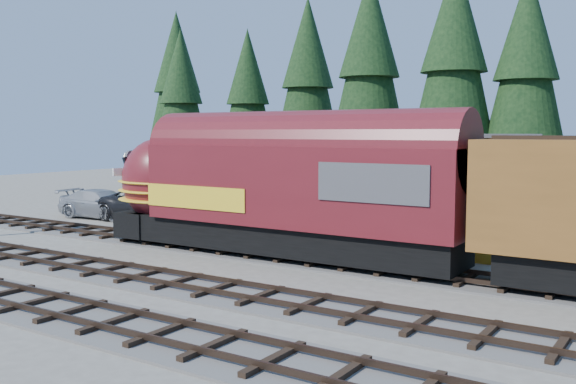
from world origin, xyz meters
The scene contains 8 objects.
ground centered at (0.00, 0.00, 0.00)m, with size 120.00×120.00×0.00m, color #6B665B.
track_main_south centered at (10.00, -2.00, 0.06)m, with size 68.00×3.20×0.33m.
track_spur centered at (-10.00, 18.00, 0.06)m, with size 32.00×3.20×0.33m.
depot centered at (0.00, 10.50, 2.96)m, with size 12.80×7.00×5.30m.
locomotive centered at (-2.89, 4.00, 2.75)m, with size 17.47×3.47×4.75m.
caboose centered at (-16.04, 18.00, 2.58)m, with size 10.01×2.90×5.20m.
pickup_truck_a centered at (-14.54, 8.91, 0.99)m, with size 3.30×7.16×1.99m, color black.
pickup_truck_b centered at (-18.43, 8.47, 0.89)m, with size 2.48×6.11×1.77m, color #9EA1A5.
Camera 1 is at (12.98, -18.41, 5.40)m, focal length 40.00 mm.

